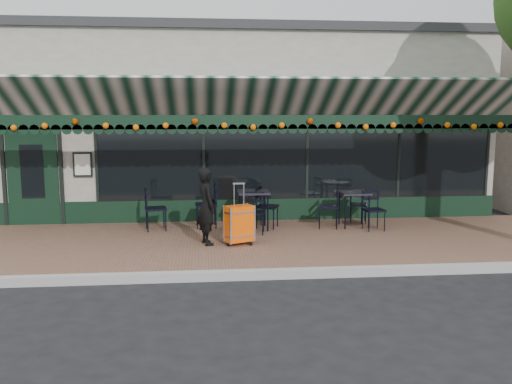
{
  "coord_description": "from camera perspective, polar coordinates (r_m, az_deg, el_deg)",
  "views": [
    {
      "loc": [
        -1.0,
        -8.44,
        2.64
      ],
      "look_at": [
        -0.03,
        1.6,
        1.17
      ],
      "focal_mm": 38.0,
      "sensor_mm": 36.0,
      "label": 1
    }
  ],
  "objects": [
    {
      "name": "suitcase",
      "position": [
        10.31,
        -1.79,
        -3.42
      ],
      "size": [
        0.59,
        0.47,
        1.18
      ],
      "rotation": [
        0.0,
        0.0,
        0.43
      ],
      "color": "#FF5608",
      "rests_on": "sidewalk"
    },
    {
      "name": "chair_a_left",
      "position": [
        11.92,
        7.61,
        -1.59
      ],
      "size": [
        0.54,
        0.54,
        0.91
      ],
      "primitive_type": null,
      "rotation": [
        0.0,
        0.0,
        -1.79
      ],
      "color": "black",
      "rests_on": "sidewalk"
    },
    {
      "name": "chair_b_front",
      "position": [
        11.24,
        -0.15,
        -2.22
      ],
      "size": [
        0.5,
        0.5,
        0.87
      ],
      "primitive_type": null,
      "rotation": [
        0.0,
        0.0,
        -0.15
      ],
      "color": "black",
      "rests_on": "sidewalk"
    },
    {
      "name": "chair_b_right",
      "position": [
        11.82,
        1.19,
        -1.59
      ],
      "size": [
        0.59,
        0.59,
        0.92
      ],
      "primitive_type": null,
      "rotation": [
        0.0,
        0.0,
        1.21
      ],
      "color": "black",
      "rests_on": "sidewalk"
    },
    {
      "name": "chair_b_left",
      "position": [
        11.93,
        -5.27,
        -1.39
      ],
      "size": [
        0.51,
        0.51,
        0.97
      ],
      "primitive_type": null,
      "rotation": [
        0.0,
        0.0,
        -1.52
      ],
      "color": "black",
      "rests_on": "sidewalk"
    },
    {
      "name": "sidewalk",
      "position": [
        10.8,
        -0.07,
        -5.44
      ],
      "size": [
        18.0,
        4.0,
        0.15
      ],
      "primitive_type": "cube",
      "color": "brown",
      "rests_on": "ground"
    },
    {
      "name": "curb",
      "position": [
        8.8,
        1.23,
        -8.64
      ],
      "size": [
        18.0,
        0.16,
        0.15
      ],
      "primitive_type": "cube",
      "color": "#9E9E99",
      "rests_on": "ground"
    },
    {
      "name": "cafe_table_b",
      "position": [
        11.65,
        -0.27,
        -0.31
      ],
      "size": [
        0.67,
        0.67,
        0.83
      ],
      "color": "black",
      "rests_on": "sidewalk"
    },
    {
      "name": "chair_a_right",
      "position": [
        12.64,
        10.72,
        -1.34
      ],
      "size": [
        0.49,
        0.49,
        0.81
      ],
      "primitive_type": null,
      "rotation": [
        0.0,
        0.0,
        1.33
      ],
      "color": "black",
      "rests_on": "sidewalk"
    },
    {
      "name": "woman",
      "position": [
        10.33,
        -5.21,
        -1.49
      ],
      "size": [
        0.49,
        0.62,
        1.48
      ],
      "primitive_type": "imported",
      "rotation": [
        0.0,
        0.0,
        1.86
      ],
      "color": "black",
      "rests_on": "sidewalk"
    },
    {
      "name": "cafe_table_a",
      "position": [
        12.1,
        10.3,
        -0.36
      ],
      "size": [
        0.63,
        0.63,
        0.77
      ],
      "color": "black",
      "rests_on": "sidewalk"
    },
    {
      "name": "restaurant_building",
      "position": [
        16.31,
        -2.03,
        7.02
      ],
      "size": [
        12.0,
        9.6,
        4.5
      ],
      "color": "gray",
      "rests_on": "ground"
    },
    {
      "name": "ground",
      "position": [
        8.9,
        1.17,
        -8.96
      ],
      "size": [
        80.0,
        80.0,
        0.0
      ],
      "primitive_type": "plane",
      "color": "black",
      "rests_on": "ground"
    },
    {
      "name": "chair_a_front",
      "position": [
        11.84,
        12.29,
        -1.91
      ],
      "size": [
        0.47,
        0.47,
        0.86
      ],
      "primitive_type": null,
      "rotation": [
        0.0,
        0.0,
        0.11
      ],
      "color": "black",
      "rests_on": "sidewalk"
    },
    {
      "name": "chair_solo",
      "position": [
        11.76,
        -10.51,
        -1.78
      ],
      "size": [
        0.53,
        0.53,
        0.92
      ],
      "primitive_type": null,
      "rotation": [
        0.0,
        0.0,
        1.74
      ],
      "color": "black",
      "rests_on": "sidewalk"
    }
  ]
}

